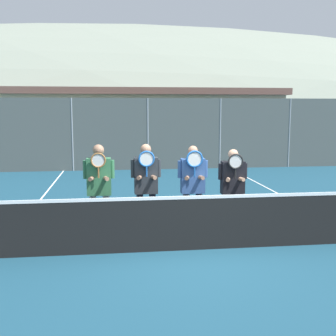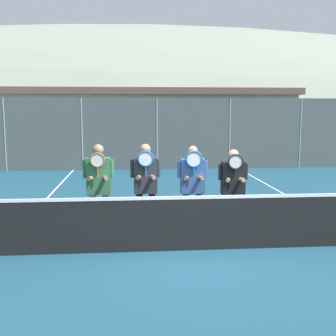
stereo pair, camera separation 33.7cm
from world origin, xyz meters
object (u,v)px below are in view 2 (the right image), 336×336
car_left_of_center (155,142)px  player_center_left (146,183)px  player_center_right (193,183)px  car_far_left (43,143)px  car_center (258,141)px  player_rightmost (233,185)px  player_leftmost (99,184)px

car_left_of_center → player_center_left: bearing=-94.1°
player_center_left → player_center_right: size_ratio=1.03×
car_far_left → car_center: bearing=0.2°
car_left_of_center → car_center: bearing=-3.4°
player_rightmost → car_far_left: size_ratio=0.38×
player_leftmost → car_center: size_ratio=0.45×
player_rightmost → car_far_left: car_far_left is taller
player_leftmost → car_center: (6.67, 11.67, -0.15)m
player_center_left → player_rightmost: (1.72, 0.03, -0.07)m
car_left_of_center → player_rightmost: bearing=-85.8°
player_center_left → player_center_right: (0.92, 0.03, -0.03)m
car_center → player_leftmost: bearing=-119.7°
player_center_right → car_far_left: bearing=114.3°
player_leftmost → player_center_right: bearing=2.3°
player_leftmost → player_rightmost: size_ratio=1.08×
player_center_left → car_far_left: size_ratio=0.40×
player_center_right → car_center: size_ratio=0.44×
player_leftmost → car_left_of_center: (1.74, 11.97, -0.19)m
player_center_left → car_far_left: 12.37m
player_center_left → car_far_left: bearing=110.4°
player_rightmost → car_left_of_center: 11.93m
player_center_right → player_center_left: bearing=-177.9°
car_left_of_center → car_center: size_ratio=1.15×
car_far_left → car_center: 10.09m
player_rightmost → car_left_of_center: bearing=94.2°
player_center_right → car_left_of_center: player_center_right is taller
player_leftmost → player_center_left: bearing=2.5°
car_far_left → player_rightmost: bearing=-62.4°
player_leftmost → player_rightmost: 2.61m
player_rightmost → car_center: (4.06, 11.60, -0.08)m
car_far_left → car_left_of_center: bearing=3.7°
player_center_right → car_center: (4.86, 11.60, -0.12)m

